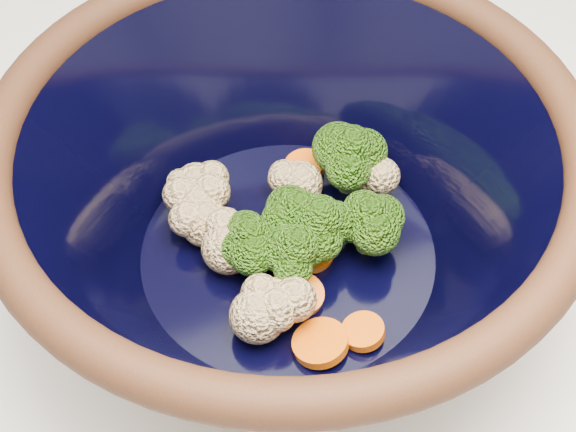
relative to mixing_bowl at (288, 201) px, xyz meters
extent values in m
cylinder|color=black|center=(0.00, 0.00, -0.07)|extent=(0.20, 0.20, 0.01)
torus|color=black|center=(0.00, 0.00, 0.05)|extent=(0.33, 0.33, 0.02)
cylinder|color=black|center=(0.00, 0.00, -0.05)|extent=(0.19, 0.19, 0.00)
cylinder|color=#608442|center=(-0.03, 0.00, -0.04)|extent=(0.01, 0.01, 0.02)
ellipsoid|color=#407516|center=(-0.03, 0.00, -0.02)|extent=(0.04, 0.04, 0.03)
cylinder|color=#608442|center=(0.05, -0.02, -0.04)|extent=(0.01, 0.01, 0.02)
ellipsoid|color=#407516|center=(0.05, -0.02, -0.02)|extent=(0.04, 0.04, 0.03)
cylinder|color=#608442|center=(-0.01, -0.02, -0.04)|extent=(0.01, 0.01, 0.02)
ellipsoid|color=#407516|center=(-0.01, -0.02, -0.02)|extent=(0.04, 0.04, 0.03)
cylinder|color=#608442|center=(0.01, 0.00, -0.04)|extent=(0.01, 0.01, 0.02)
ellipsoid|color=#407516|center=(0.01, 0.00, -0.02)|extent=(0.04, 0.04, 0.03)
cylinder|color=#608442|center=(0.02, -0.01, -0.04)|extent=(0.01, 0.01, 0.02)
ellipsoid|color=#407516|center=(0.02, -0.01, -0.01)|extent=(0.04, 0.04, 0.04)
cylinder|color=#608442|center=(0.06, 0.03, -0.04)|extent=(0.01, 0.01, 0.02)
ellipsoid|color=#407516|center=(0.06, 0.03, -0.01)|extent=(0.04, 0.04, 0.04)
sphere|color=beige|center=(-0.04, 0.03, -0.03)|extent=(0.03, 0.03, 0.03)
sphere|color=beige|center=(-0.04, 0.04, -0.03)|extent=(0.03, 0.03, 0.03)
sphere|color=beige|center=(-0.04, -0.05, -0.03)|extent=(0.03, 0.03, 0.03)
sphere|color=beige|center=(-0.04, 0.01, -0.03)|extent=(0.03, 0.03, 0.03)
sphere|color=beige|center=(0.07, 0.02, -0.03)|extent=(0.03, 0.03, 0.03)
sphere|color=beige|center=(-0.03, -0.04, -0.03)|extent=(0.03, 0.03, 0.03)
sphere|color=beige|center=(0.02, 0.04, -0.03)|extent=(0.03, 0.03, 0.03)
sphere|color=beige|center=(-0.04, 0.06, -0.03)|extent=(0.03, 0.03, 0.03)
cylinder|color=orange|center=(-0.01, -0.04, -0.04)|extent=(0.03, 0.03, 0.01)
cylinder|color=orange|center=(-0.03, 0.01, -0.04)|extent=(0.03, 0.03, 0.01)
cylinder|color=orange|center=(-0.01, -0.07, -0.04)|extent=(0.03, 0.03, 0.01)
cylinder|color=orange|center=(0.04, 0.06, -0.04)|extent=(0.03, 0.03, 0.01)
cylinder|color=orange|center=(0.01, -0.01, -0.04)|extent=(0.03, 0.03, 0.01)
cylinder|color=orange|center=(-0.01, 0.00, -0.04)|extent=(0.03, 0.03, 0.01)
cylinder|color=orange|center=(0.01, -0.07, -0.04)|extent=(0.02, 0.02, 0.01)
camera|label=1|loc=(-0.12, -0.27, 0.35)|focal=50.00mm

